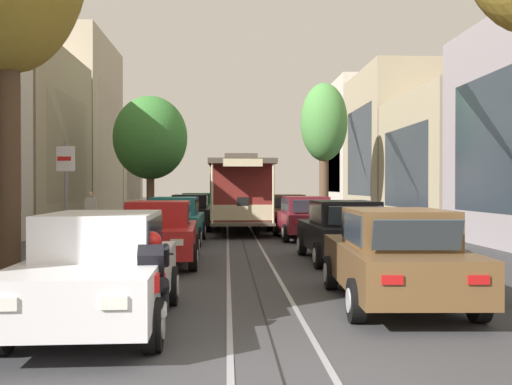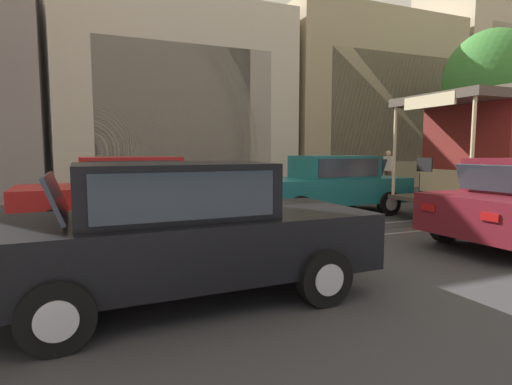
% 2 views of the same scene
% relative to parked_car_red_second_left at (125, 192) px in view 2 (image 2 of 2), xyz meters
% --- Properties ---
extents(building_facade_left, '(5.34, 46.64, 10.95)m').
position_rel_parked_car_red_second_left_xyz_m(building_facade_left, '(-7.83, 11.16, 3.48)').
color(building_facade_left, gray).
rests_on(building_facade_left, ground).
extents(parked_car_red_second_left, '(2.10, 4.40, 1.58)m').
position_rel_parked_car_red_second_left_xyz_m(parked_car_red_second_left, '(0.00, 0.00, 0.00)').
color(parked_car_red_second_left, red).
rests_on(parked_car_red_second_left, ground).
extents(parked_car_teal_mid_left, '(2.04, 4.38, 1.58)m').
position_rel_parked_car_red_second_left_xyz_m(parked_car_teal_mid_left, '(-0.08, 5.35, 0.00)').
color(parked_car_teal_mid_left, '#196B70').
rests_on(parked_car_teal_mid_left, ground).
extents(parked_car_black_fourth_left, '(2.02, 4.37, 1.58)m').
position_rel_parked_car_red_second_left_xyz_m(parked_car_black_fourth_left, '(0.05, 11.47, 0.00)').
color(parked_car_black_fourth_left, black).
rests_on(parked_car_black_fourth_left, ground).
extents(parked_car_black_second_right, '(2.06, 4.39, 1.58)m').
position_rel_parked_car_red_second_left_xyz_m(parked_car_black_second_right, '(4.74, 0.23, 0.00)').
color(parked_car_black_second_right, black).
rests_on(parked_car_black_second_right, ground).
extents(street_tree_kerb_left_second, '(3.61, 3.53, 6.37)m').
position_rel_parked_car_red_second_left_xyz_m(street_tree_kerb_left_second, '(-2.03, 13.89, 3.51)').
color(street_tree_kerb_left_second, brown).
rests_on(street_tree_kerb_left_second, ground).
extents(pedestrian_on_left_pavement, '(0.55, 0.26, 1.72)m').
position_rel_parked_car_red_second_left_xyz_m(pedestrian_on_left_pavement, '(-4.23, 10.89, 0.17)').
color(pedestrian_on_left_pavement, '#4C4233').
rests_on(pedestrian_on_left_pavement, ground).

